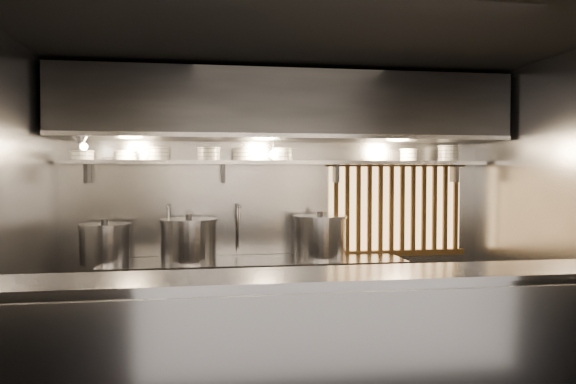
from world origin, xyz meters
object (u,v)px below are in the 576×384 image
object	(u,v)px
stock_pot_left	(105,243)
stock_pot_mid	(189,240)
heat_lamp	(81,140)
pendant_bulb	(273,154)
stock_pot_right	(320,236)

from	to	relation	value
stock_pot_left	stock_pot_mid	xyz separation A→B (m)	(0.80, -0.01, 0.02)
heat_lamp	stock_pot_left	world-z (taller)	heat_lamp
heat_lamp	stock_pot_mid	world-z (taller)	heat_lamp
pendant_bulb	stock_pot_right	bearing A→B (deg)	-4.66
stock_pot_left	stock_pot_right	size ratio (longest dim) A/B	0.91
heat_lamp	stock_pot_right	bearing A→B (deg)	7.78
pendant_bulb	stock_pot_right	size ratio (longest dim) A/B	0.31
stock_pot_right	pendant_bulb	bearing A→B (deg)	175.34
heat_lamp	stock_pot_mid	distance (m)	1.37
stock_pot_left	stock_pot_right	world-z (taller)	stock_pot_right
heat_lamp	pendant_bulb	xyz separation A→B (m)	(1.80, 0.35, -0.11)
pendant_bulb	stock_pot_left	bearing A→B (deg)	-178.34
pendant_bulb	stock_pot_mid	bearing A→B (deg)	-175.82
heat_lamp	pendant_bulb	world-z (taller)	heat_lamp
heat_lamp	stock_pot_left	distance (m)	1.03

